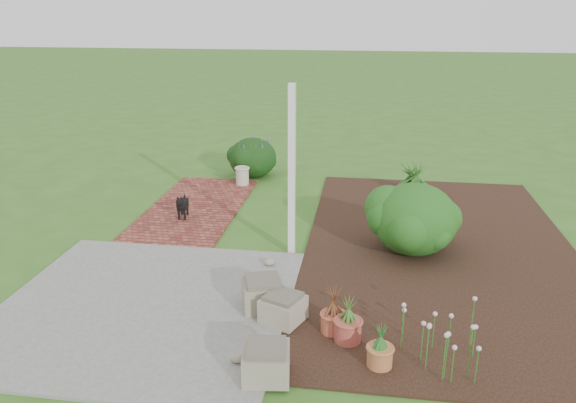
# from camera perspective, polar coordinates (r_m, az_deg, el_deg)

# --- Properties ---
(ground) EXTENTS (80.00, 80.00, 0.00)m
(ground) POSITION_cam_1_polar(r_m,az_deg,el_deg) (8.36, -1.77, -5.36)
(ground) COLOR #35601E
(ground) RESTS_ON ground
(concrete_patio) EXTENTS (3.50, 3.50, 0.04)m
(concrete_patio) POSITION_cam_1_polar(r_m,az_deg,el_deg) (7.19, -14.32, -10.21)
(concrete_patio) COLOR slate
(concrete_patio) RESTS_ON ground
(brick_path) EXTENTS (1.60, 3.50, 0.04)m
(brick_path) POSITION_cam_1_polar(r_m,az_deg,el_deg) (10.32, -9.37, -0.60)
(brick_path) COLOR maroon
(brick_path) RESTS_ON ground
(garden_bed) EXTENTS (4.00, 7.00, 0.03)m
(garden_bed) POSITION_cam_1_polar(r_m,az_deg,el_deg) (8.77, 15.18, -4.74)
(garden_bed) COLOR black
(garden_bed) RESTS_ON ground
(veranda_post) EXTENTS (0.10, 0.10, 2.50)m
(veranda_post) POSITION_cam_1_polar(r_m,az_deg,el_deg) (7.97, 0.39, 2.99)
(veranda_post) COLOR white
(veranda_post) RESTS_ON ground
(stone_trough_near) EXTENTS (0.51, 0.51, 0.30)m
(stone_trough_near) POSITION_cam_1_polar(r_m,az_deg,el_deg) (5.70, -2.21, -16.10)
(stone_trough_near) COLOR gray
(stone_trough_near) RESTS_ON concrete_patio
(stone_trough_mid) EXTENTS (0.56, 0.56, 0.29)m
(stone_trough_mid) POSITION_cam_1_polar(r_m,az_deg,el_deg) (6.57, -0.50, -10.90)
(stone_trough_mid) COLOR gray
(stone_trough_mid) RESTS_ON concrete_patio
(stone_trough_far) EXTENTS (0.61, 0.61, 0.32)m
(stone_trough_far) POSITION_cam_1_polar(r_m,az_deg,el_deg) (6.85, -2.55, -9.41)
(stone_trough_far) COLOR #77725B
(stone_trough_far) RESTS_ON concrete_patio
(black_dog) EXTENTS (0.17, 0.47, 0.41)m
(black_dog) POSITION_cam_1_polar(r_m,az_deg,el_deg) (9.71, -10.70, -0.31)
(black_dog) COLOR black
(black_dog) RESTS_ON brick_path
(cream_ceramic_urn) EXTENTS (0.28, 0.28, 0.35)m
(cream_ceramic_urn) POSITION_cam_1_polar(r_m,az_deg,el_deg) (11.43, -4.67, 2.60)
(cream_ceramic_urn) COLOR beige
(cream_ceramic_urn) RESTS_ON brick_path
(evergreen_shrub) EXTENTS (1.55, 1.55, 1.06)m
(evergreen_shrub) POSITION_cam_1_polar(r_m,az_deg,el_deg) (8.42, 12.74, -1.56)
(evergreen_shrub) COLOR #14430F
(evergreen_shrub) RESTS_ON garden_bed
(agapanthus_clump_back) EXTENTS (0.93, 0.93, 0.83)m
(agapanthus_clump_back) POSITION_cam_1_polar(r_m,az_deg,el_deg) (8.96, 13.79, -1.14)
(agapanthus_clump_back) COLOR #1E4213
(agapanthus_clump_back) RESTS_ON garden_bed
(agapanthus_clump_front) EXTENTS (1.07, 1.07, 0.76)m
(agapanthus_clump_front) POSITION_cam_1_polar(r_m,az_deg,el_deg) (11.09, 12.59, 2.69)
(agapanthus_clump_front) COLOR #124219
(agapanthus_clump_front) RESTS_ON garden_bed
(pink_flower_patch) EXTENTS (1.12, 1.12, 0.59)m
(pink_flower_patch) POSITION_cam_1_polar(r_m,az_deg,el_deg) (6.07, 14.90, -12.86)
(pink_flower_patch) COLOR #113D0F
(pink_flower_patch) RESTS_ON garden_bed
(terracotta_pot_bronze) EXTENTS (0.35, 0.35, 0.23)m
(terracotta_pot_bronze) POSITION_cam_1_polar(r_m,az_deg,el_deg) (6.43, 4.62, -12.13)
(terracotta_pot_bronze) COLOR #B5533D
(terracotta_pot_bronze) RESTS_ON garden_bed
(terracotta_pot_small_left) EXTENTS (0.30, 0.30, 0.22)m
(terracotta_pot_small_left) POSITION_cam_1_polar(r_m,az_deg,el_deg) (5.95, 9.30, -15.26)
(terracotta_pot_small_left) COLOR #B0683B
(terracotta_pot_small_left) RESTS_ON garden_bed
(terracotta_pot_small_right) EXTENTS (0.34, 0.34, 0.25)m
(terracotta_pot_small_right) POSITION_cam_1_polar(r_m,az_deg,el_deg) (6.28, 6.09, -12.88)
(terracotta_pot_small_right) COLOR #A94539
(terracotta_pot_small_right) RESTS_ON garden_bed
(purple_flowering_bush) EXTENTS (1.30, 1.30, 0.86)m
(purple_flowering_bush) POSITION_cam_1_polar(r_m,az_deg,el_deg) (12.05, -3.62, 4.57)
(purple_flowering_bush) COLOR black
(purple_flowering_bush) RESTS_ON ground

